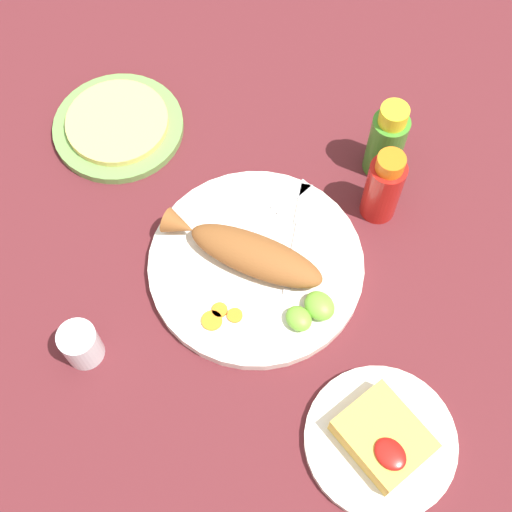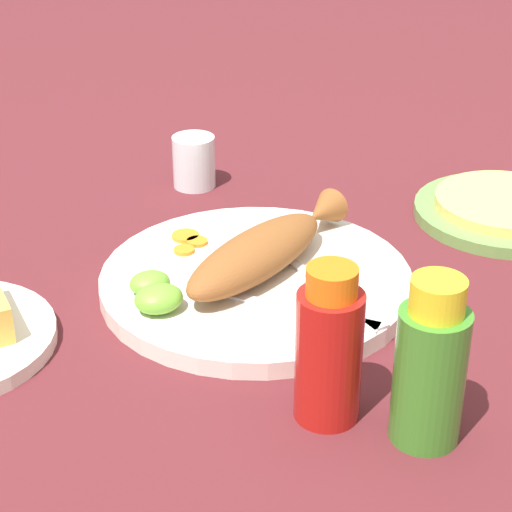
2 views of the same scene
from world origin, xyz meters
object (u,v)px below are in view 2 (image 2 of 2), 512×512
at_px(main_plate, 256,281).
at_px(tortilla_plate, 505,213).
at_px(fried_fish, 264,250).
at_px(hot_sauce_bottle_red, 329,349).
at_px(salt_cup, 194,165).
at_px(fork_near, 331,291).
at_px(hot_sauce_bottle_green, 430,367).
at_px(fork_far, 296,310).

relative_size(main_plate, tortilla_plate, 1.49).
height_order(main_plate, fried_fish, fried_fish).
relative_size(fried_fish, hot_sauce_bottle_red, 1.76).
bearing_deg(fried_fish, salt_cup, -124.84).
bearing_deg(fork_near, fried_fish, -157.85).
distance_m(fried_fish, hot_sauce_bottle_green, 0.27).
relative_size(salt_cup, tortilla_plate, 0.31).
bearing_deg(fork_near, hot_sauce_bottle_green, -14.27).
distance_m(fried_fish, hot_sauce_bottle_red, 0.22).
bearing_deg(main_plate, hot_sauce_bottle_red, 79.71).
height_order(main_plate, hot_sauce_bottle_red, hot_sauce_bottle_red).
xyz_separation_m(main_plate, tortilla_plate, (-0.33, -0.02, -0.00)).
xyz_separation_m(hot_sauce_bottle_red, hot_sauce_bottle_green, (-0.06, 0.06, 0.00)).
bearing_deg(hot_sauce_bottle_red, main_plate, -100.29).
bearing_deg(fork_near, tortilla_plate, 101.09).
bearing_deg(hot_sauce_bottle_red, tortilla_plate, -148.56).
bearing_deg(fried_fish, fork_far, 56.15).
height_order(fork_near, salt_cup, salt_cup).
xyz_separation_m(fork_far, salt_cup, (-0.04, -0.35, 0.01)).
xyz_separation_m(salt_cup, tortilla_plate, (-0.29, 0.25, -0.02)).
height_order(fork_far, hot_sauce_bottle_green, hot_sauce_bottle_green).
distance_m(fork_near, hot_sauce_bottle_green, 0.21).
xyz_separation_m(fried_fish, tortilla_plate, (-0.32, -0.01, -0.03)).
bearing_deg(hot_sauce_bottle_red, fork_far, -107.54).
xyz_separation_m(fork_near, salt_cup, (0.00, -0.33, 0.01)).
xyz_separation_m(main_plate, hot_sauce_bottle_red, (0.04, 0.21, 0.05)).
xyz_separation_m(main_plate, hot_sauce_bottle_green, (-0.02, 0.26, 0.06)).
bearing_deg(fork_far, hot_sauce_bottle_red, -58.05).
xyz_separation_m(fried_fish, hot_sauce_bottle_red, (0.05, 0.21, 0.02)).
bearing_deg(fork_far, salt_cup, 132.48).
bearing_deg(tortilla_plate, fork_far, 17.03).
bearing_deg(tortilla_plate, hot_sauce_bottle_red, 31.44).
relative_size(fork_far, tortilla_plate, 0.72).
height_order(fork_far, salt_cup, salt_cup).
height_order(fork_near, hot_sauce_bottle_green, hot_sauce_bottle_green).
bearing_deg(fork_far, fried_fish, 133.22).
xyz_separation_m(fork_near, fork_far, (0.05, 0.02, 0.00)).
bearing_deg(hot_sauce_bottle_green, main_plate, -86.14).
xyz_separation_m(fried_fish, salt_cup, (-0.03, -0.26, -0.01)).
distance_m(fried_fish, salt_cup, 0.26).
bearing_deg(main_plate, fried_fish, -152.41).
height_order(fork_near, fork_far, same).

